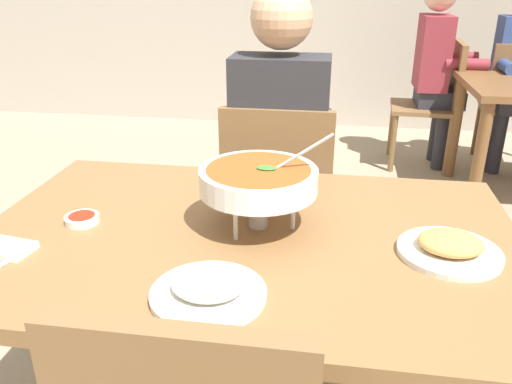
{
  "coord_description": "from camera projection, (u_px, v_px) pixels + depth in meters",
  "views": [
    {
      "loc": [
        0.2,
        -1.16,
        1.35
      ],
      "look_at": [
        0.0,
        0.15,
        0.79
      ],
      "focal_mm": 36.46,
      "sensor_mm": 36.0,
      "label": 1
    }
  ],
  "objects": [
    {
      "name": "rice_plate",
      "position": [
        208.0,
        289.0,
        1.06
      ],
      "size": [
        0.24,
        0.24,
        0.06
      ],
      "color": "white",
      "rests_on": "dining_table_main"
    },
    {
      "name": "diner_main",
      "position": [
        280.0,
        139.0,
        2.02
      ],
      "size": [
        0.4,
        0.45,
        1.31
      ],
      "color": "#2D2D38",
      "rests_on": "ground_plane"
    },
    {
      "name": "curry_bowl",
      "position": [
        258.0,
        181.0,
        1.31
      ],
      "size": [
        0.33,
        0.3,
        0.26
      ],
      "color": "silver",
      "rests_on": "dining_table_main"
    },
    {
      "name": "appetizer_plate",
      "position": [
        450.0,
        247.0,
        1.21
      ],
      "size": [
        0.24,
        0.24,
        0.06
      ],
      "color": "white",
      "rests_on": "dining_table_main"
    },
    {
      "name": "napkin_folded",
      "position": [
        7.0,
        248.0,
        1.23
      ],
      "size": [
        0.13,
        0.1,
        0.02
      ],
      "primitive_type": "cube",
      "rotation": [
        0.0,
        0.0,
        -0.15
      ],
      "color": "white",
      "rests_on": "dining_table_main"
    },
    {
      "name": "sauce_dish",
      "position": [
        82.0,
        219.0,
        1.37
      ],
      "size": [
        0.09,
        0.09,
        0.02
      ],
      "color": "white",
      "rests_on": "dining_table_main"
    },
    {
      "name": "dining_table_main",
      "position": [
        247.0,
        266.0,
        1.36
      ],
      "size": [
        1.38,
        0.9,
        0.74
      ],
      "color": "brown",
      "rests_on": "ground_plane"
    },
    {
      "name": "spoon_utensil",
      "position": [
        7.0,
        262.0,
        1.19
      ],
      "size": [
        0.06,
        0.17,
        0.01
      ],
      "primitive_type": "cube",
      "rotation": [
        0.0,
        0.0,
        -0.3
      ],
      "color": "silver",
      "rests_on": "dining_table_main"
    },
    {
      "name": "chair_bg_right",
      "position": [
        437.0,
        98.0,
        3.7
      ],
      "size": [
        0.46,
        0.46,
        0.9
      ],
      "color": "brown",
      "rests_on": "ground_plane"
    },
    {
      "name": "patron_bg_right",
      "position": [
        437.0,
        63.0,
        3.65
      ],
      "size": [
        0.45,
        0.4,
        1.31
      ],
      "color": "#2D2D38",
      "rests_on": "ground_plane"
    },
    {
      "name": "chair_diner_main",
      "position": [
        278.0,
        198.0,
        2.08
      ],
      "size": [
        0.44,
        0.44,
        0.9
      ],
      "color": "brown",
      "rests_on": "ground_plane"
    }
  ]
}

